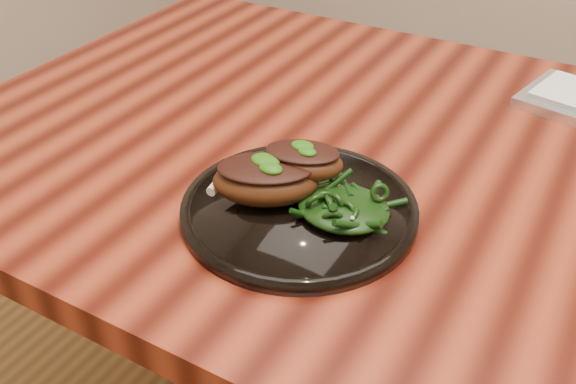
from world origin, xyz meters
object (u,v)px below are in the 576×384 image
object	(u,v)px
desk	(540,253)
lamb_chop_front	(265,179)
plate	(299,209)
greens_heap	(344,203)

from	to	relation	value
desk	lamb_chop_front	xyz separation A→B (m)	(-0.28, -0.18, 0.12)
plate	lamb_chop_front	bearing A→B (deg)	-166.09
desk	plate	xyz separation A→B (m)	(-0.24, -0.17, 0.09)
desk	plate	size ratio (longest dim) A/B	6.18
greens_heap	desk	bearing A→B (deg)	41.91
desk	plate	distance (m)	0.31
greens_heap	lamb_chop_front	bearing A→B (deg)	-171.04
desk	lamb_chop_front	size ratio (longest dim) A/B	11.76
desk	greens_heap	distance (m)	0.28
desk	lamb_chop_front	bearing A→B (deg)	-146.52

